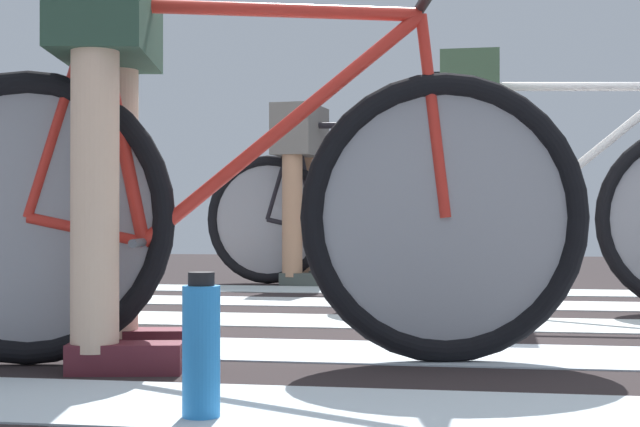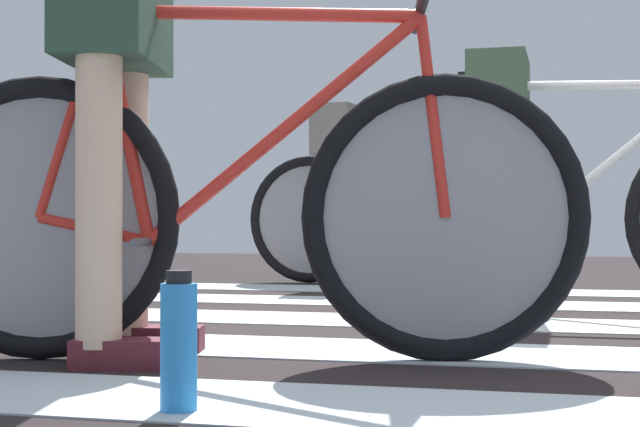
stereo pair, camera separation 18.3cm
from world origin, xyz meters
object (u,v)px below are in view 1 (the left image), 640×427
at_px(bicycle_3_of_3, 355,214).
at_px(cyclist_3_of_3, 301,169).
at_px(cyclist_1_of_3, 109,94).
at_px(bicycle_1_of_3, 236,206).
at_px(traffic_cone, 30,253).
at_px(cyclist_2_of_3, 471,146).
at_px(bicycle_2_of_3, 553,212).
at_px(water_bottle, 201,349).

height_order(bicycle_3_of_3, cyclist_3_of_3, cyclist_3_of_3).
xyz_separation_m(cyclist_1_of_3, bicycle_3_of_3, (0.21, 2.97, -0.27)).
bearing_deg(bicycle_1_of_3, traffic_cone, 116.65).
bearing_deg(traffic_cone, bicycle_3_of_3, 37.34).
distance_m(bicycle_1_of_3, traffic_cone, 2.38).
bearing_deg(bicycle_3_of_3, traffic_cone, -136.36).
bearing_deg(cyclist_2_of_3, bicycle_2_of_3, 0.00).
bearing_deg(cyclist_3_of_3, bicycle_3_of_3, 0.00).
relative_size(cyclist_3_of_3, water_bottle, 3.80).
bearing_deg(bicycle_3_of_3, cyclist_1_of_3, -87.67).
height_order(bicycle_1_of_3, traffic_cone, bicycle_1_of_3).
bearing_deg(bicycle_1_of_3, bicycle_3_of_3, 80.33).
bearing_deg(water_bottle, bicycle_3_of_3, 93.30).
height_order(cyclist_2_of_3, traffic_cone, cyclist_2_of_3).
xyz_separation_m(cyclist_2_of_3, traffic_cone, (-2.01, 0.32, -0.44)).
xyz_separation_m(bicycle_2_of_3, bicycle_3_of_3, (-0.95, 1.37, 0.00)).
relative_size(bicycle_2_of_3, traffic_cone, 4.08).
relative_size(bicycle_3_of_3, cyclist_3_of_3, 1.76).
height_order(bicycle_2_of_3, water_bottle, bicycle_2_of_3).
xyz_separation_m(bicycle_2_of_3, water_bottle, (-0.75, -2.18, -0.26)).
bearing_deg(bicycle_3_of_3, water_bottle, -80.40).
relative_size(cyclist_2_of_3, bicycle_3_of_3, 0.57).
distance_m(cyclist_1_of_3, traffic_cone, 2.30).
bearing_deg(cyclist_1_of_3, cyclist_3_of_3, 80.35).
relative_size(bicycle_1_of_3, bicycle_2_of_3, 0.99).
distance_m(bicycle_1_of_3, cyclist_2_of_3, 1.65).
relative_size(bicycle_1_of_3, cyclist_2_of_3, 1.72).
height_order(bicycle_1_of_3, cyclist_1_of_3, cyclist_1_of_3).
bearing_deg(bicycle_1_of_3, cyclist_3_of_3, 86.27).
bearing_deg(cyclist_2_of_3, bicycle_3_of_3, 115.86).
distance_m(cyclist_2_of_3, water_bottle, 2.29).
distance_m(cyclist_2_of_3, traffic_cone, 2.09).
xyz_separation_m(bicycle_1_of_3, water_bottle, (0.11, -0.65, -0.26)).
relative_size(cyclist_1_of_3, cyclist_2_of_3, 1.03).
xyz_separation_m(cyclist_1_of_3, water_bottle, (0.41, -0.58, -0.54)).
distance_m(cyclist_1_of_3, cyclist_2_of_3, 1.81).
bearing_deg(bicycle_3_of_3, cyclist_3_of_3, -180.00).
distance_m(bicycle_1_of_3, cyclist_3_of_3, 2.98).
distance_m(bicycle_2_of_3, cyclist_2_of_3, 0.40).
bearing_deg(cyclist_1_of_3, bicycle_2_of_3, 42.39).
distance_m(bicycle_3_of_3, traffic_cone, 1.73).
height_order(bicycle_2_of_3, traffic_cone, bicycle_2_of_3).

